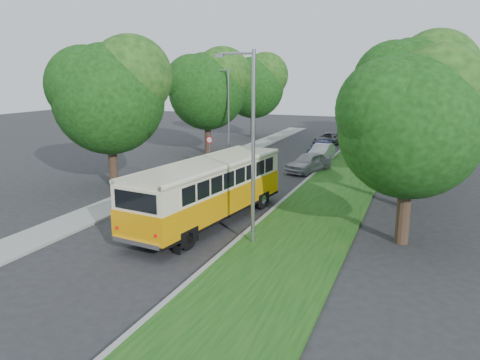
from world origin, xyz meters
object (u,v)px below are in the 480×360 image
at_px(car_silver, 309,162).
at_px(car_blue, 321,148).
at_px(lamppost_near, 251,142).
at_px(car_grey, 328,139).
at_px(car_white, 322,152).
at_px(lamppost_far, 227,110).
at_px(vintage_bus, 209,192).

height_order(car_silver, car_blue, car_silver).
relative_size(lamppost_near, car_blue, 1.90).
bearing_deg(lamppost_near, car_silver, 94.42).
bearing_deg(car_grey, car_white, -72.83).
bearing_deg(car_blue, car_grey, 97.30).
bearing_deg(car_silver, car_grey, 116.58).
xyz_separation_m(lamppost_far, car_grey, (6.41, 11.01, -3.50)).
relative_size(lamppost_far, car_blue, 1.78).
xyz_separation_m(lamppost_near, car_white, (-1.41, 21.09, -3.72)).
height_order(lamppost_near, car_silver, lamppost_near).
xyz_separation_m(vintage_bus, car_white, (1.48, 19.10, -0.90)).
height_order(lamppost_far, car_grey, lamppost_far).
distance_m(lamppost_near, car_grey, 29.85).
relative_size(lamppost_near, car_grey, 1.80).
bearing_deg(lamppost_far, car_blue, 33.94).
height_order(vintage_bus, car_white, vintage_bus).
bearing_deg(car_blue, lamppost_near, -83.44).
bearing_deg(lamppost_far, car_silver, -20.57).
distance_m(car_blue, car_grey, 6.32).
bearing_deg(car_grey, car_blue, -74.77).
relative_size(lamppost_near, vintage_bus, 0.77).
bearing_deg(car_silver, vintage_bus, -75.75).
relative_size(car_white, car_blue, 0.93).
height_order(lamppost_far, vintage_bus, lamppost_far).
height_order(lamppost_far, car_blue, lamppost_far).
bearing_deg(car_silver, car_white, 113.39).
xyz_separation_m(car_silver, car_blue, (-0.69, 7.61, -0.11)).
relative_size(vintage_bus, car_blue, 2.47).
distance_m(vintage_bus, car_silver, 13.74).
xyz_separation_m(vintage_bus, car_blue, (1.00, 21.22, -0.93)).
xyz_separation_m(lamppost_near, vintage_bus, (-2.89, 2.00, -2.82)).
relative_size(car_silver, car_blue, 1.01).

